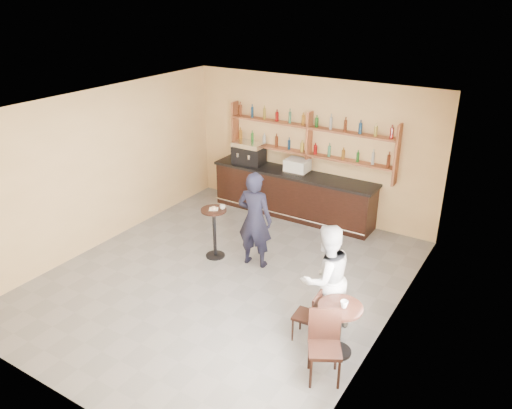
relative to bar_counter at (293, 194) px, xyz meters
The scene contains 23 objects.
floor 3.21m from the bar_counter, 85.44° to the right, with size 7.00×7.00×0.00m, color slate.
ceiling 4.13m from the bar_counter, 85.44° to the right, with size 7.00×7.00×0.00m, color white.
wall_back 1.15m from the bar_counter, 54.35° to the left, with size 7.00×7.00×0.00m, color #F6CA8B.
wall_front 6.74m from the bar_counter, 87.84° to the right, with size 7.00×7.00×0.00m, color #F6CA8B.
wall_left 4.31m from the bar_counter, 131.11° to the right, with size 7.00×7.00×0.00m, color #F6CA8B.
wall_right 4.65m from the bar_counter, 44.10° to the right, with size 7.00×7.00×0.00m, color #F6CA8B.
window_pane 5.55m from the bar_counter, 53.28° to the right, with size 2.00×2.00×0.00m, color white.
window_frame 5.55m from the bar_counter, 53.33° to the right, with size 0.04×1.70×2.10m, color black, non-canonical shape.
shelf_unit 1.32m from the bar_counter, 41.23° to the left, with size 4.00×0.26×1.40m, color brown, non-canonical shape.
liquor_bottles 1.48m from the bar_counter, 41.23° to the left, with size 3.68×0.10×1.00m, color #8C5919, non-canonical shape.
bar_counter is the anchor object (origin of this frame).
espresso_machine 1.45m from the bar_counter, behind, with size 0.73×0.47×0.52m, color black, non-canonical shape.
pastry_case 0.71m from the bar_counter, ahead, with size 0.54×0.43×0.32m, color silver, non-canonical shape.
pedestal_table 2.59m from the bar_counter, 98.52° to the right, with size 0.50×0.50×1.03m, color black, non-canonical shape.
napkin 2.64m from the bar_counter, 98.52° to the right, with size 0.17×0.17×0.00m, color white.
donut 2.65m from the bar_counter, 98.26° to the right, with size 0.12×0.12×0.04m, color #E58D53.
cup_pedestal 2.53m from the bar_counter, 95.65° to the right, with size 0.11×0.11×0.09m, color white.
man_main 2.46m from the bar_counter, 79.44° to the right, with size 0.69×0.45×1.90m, color black.
cafe_table 4.86m from the bar_counter, 54.04° to the right, with size 0.65×0.65×0.82m, color black, non-canonical shape.
cup_cafe 4.90m from the bar_counter, 53.56° to the right, with size 0.11×0.11×0.10m, color white.
chair_west 4.51m from the bar_counter, 59.33° to the right, with size 0.36×0.36×0.83m, color black, non-canonical shape.
chair_south 5.38m from the bar_counter, 57.36° to the right, with size 0.44×0.44×1.02m, color black, non-canonical shape.
patron_second 4.23m from the bar_counter, 55.27° to the right, with size 0.86×0.67×1.77m, color #ABAAB0.
Camera 1 is at (4.70, -6.42, 4.99)m, focal length 35.00 mm.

